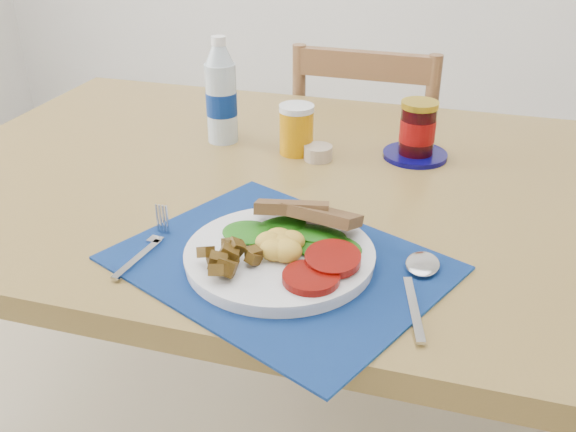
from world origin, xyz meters
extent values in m
cube|color=brown|center=(0.00, 0.20, 0.73)|extent=(1.40, 0.90, 0.04)
cylinder|color=brown|center=(-0.64, 0.59, 0.35)|extent=(0.06, 0.06, 0.71)
cube|color=brown|center=(0.00, 0.88, 0.40)|extent=(0.39, 0.38, 0.04)
cylinder|color=brown|center=(0.16, 1.03, 0.19)|extent=(0.03, 0.03, 0.38)
cylinder|color=brown|center=(-0.16, 1.03, 0.19)|extent=(0.03, 0.03, 0.38)
cylinder|color=brown|center=(0.16, 0.72, 0.19)|extent=(0.03, 0.03, 0.38)
cylinder|color=brown|center=(-0.17, 0.72, 0.19)|extent=(0.03, 0.03, 0.38)
cube|color=brown|center=(0.00, 0.71, 0.82)|extent=(0.35, 0.04, 0.44)
cube|color=#040A31|center=(0.03, -0.08, 0.75)|extent=(0.51, 0.47, 0.00)
cylinder|color=silver|center=(0.03, -0.08, 0.76)|extent=(0.25, 0.25, 0.02)
ellipsoid|color=gold|center=(0.03, -0.09, 0.78)|extent=(0.06, 0.05, 0.03)
cylinder|color=#7B0804|center=(0.09, -0.12, 0.78)|extent=(0.07, 0.07, 0.01)
ellipsoid|color=#0A4108|center=(0.04, -0.04, 0.78)|extent=(0.14, 0.08, 0.01)
cube|color=brown|center=(0.04, -0.01, 0.80)|extent=(0.11, 0.07, 0.04)
cube|color=#B2B5BA|center=(-0.16, -0.13, 0.76)|extent=(0.02, 0.11, 0.00)
cube|color=#B2B5BA|center=(-0.16, -0.06, 0.76)|extent=(0.03, 0.05, 0.00)
cube|color=#B2B5BA|center=(0.21, -0.14, 0.76)|extent=(0.04, 0.13, 0.00)
ellipsoid|color=#B2B5BA|center=(0.21, -0.04, 0.76)|extent=(0.05, 0.06, 0.01)
cylinder|color=#ADBFCC|center=(-0.22, 0.33, 0.83)|extent=(0.06, 0.06, 0.15)
cylinder|color=navy|center=(-0.22, 0.33, 0.83)|extent=(0.06, 0.06, 0.05)
cone|color=#ADBFCC|center=(-0.22, 0.33, 0.92)|extent=(0.05, 0.05, 0.04)
cylinder|color=white|center=(-0.22, 0.33, 0.95)|extent=(0.03, 0.03, 0.02)
cylinder|color=#C47E05|center=(-0.06, 0.31, 0.79)|extent=(0.06, 0.06, 0.09)
cylinder|color=tan|center=(-0.01, 0.29, 0.76)|extent=(0.05, 0.05, 0.03)
cylinder|color=#06044C|center=(0.16, 0.35, 0.75)|extent=(0.12, 0.12, 0.01)
cylinder|color=black|center=(0.16, 0.35, 0.80)|extent=(0.06, 0.06, 0.09)
cylinder|color=maroon|center=(0.16, 0.35, 0.80)|extent=(0.07, 0.07, 0.04)
cylinder|color=#B3921D|center=(0.16, 0.35, 0.85)|extent=(0.07, 0.07, 0.01)
camera|label=1|loc=(0.25, -0.79, 1.22)|focal=40.00mm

